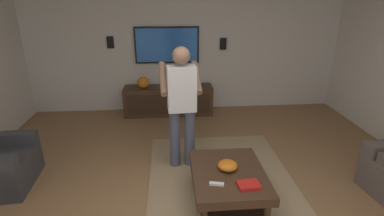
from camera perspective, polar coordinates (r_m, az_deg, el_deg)
wall_back_tv at (r=5.82m, az=-1.24°, el=12.88°), size 0.10×6.25×2.73m
area_rug at (r=3.71m, az=6.22°, el=-15.54°), size 2.76×1.83×0.01m
coffee_table at (r=3.39m, az=7.05°, el=-13.64°), size 1.00×0.80×0.40m
media_console at (r=5.76m, az=-4.58°, el=1.49°), size 0.45×1.70×0.55m
tv at (r=5.73m, az=-4.91°, el=12.11°), size 0.05×1.22×0.69m
person_standing at (r=3.77m, az=-2.04°, el=1.28°), size 0.56×0.56×1.64m
bowl at (r=3.34m, az=6.97°, el=-11.04°), size 0.22×0.22×0.10m
remote_white at (r=3.11m, az=4.82°, el=-14.52°), size 0.07×0.16×0.02m
book at (r=3.13m, az=10.96°, el=-14.50°), size 0.18×0.23×0.04m
vase_round at (r=5.63m, az=-9.50°, el=4.93°), size 0.22×0.22×0.22m
wall_speaker_left at (r=5.84m, az=6.08°, el=12.33°), size 0.06×0.12×0.22m
wall_speaker_right at (r=5.83m, az=-15.62°, el=12.22°), size 0.06×0.12×0.22m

